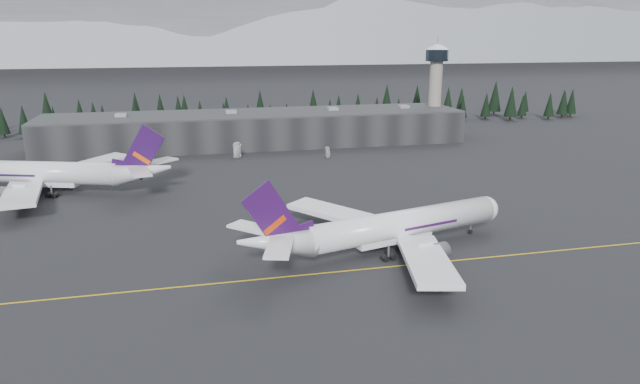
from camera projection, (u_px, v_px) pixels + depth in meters
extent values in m
plane|color=black|center=(345.00, 267.00, 105.65)|extent=(1400.00, 1400.00, 0.00)
cube|color=gold|center=(348.00, 271.00, 103.77)|extent=(400.00, 0.40, 0.02)
cube|color=black|center=(258.00, 129.00, 221.26)|extent=(160.00, 30.00, 12.00)
cube|color=#333335|center=(257.00, 113.00, 219.57)|extent=(160.00, 30.00, 0.60)
cylinder|color=gray|center=(435.00, 98.00, 238.09)|extent=(5.20, 5.20, 32.00)
cylinder|color=black|center=(437.00, 55.00, 233.48)|extent=(9.20, 9.20, 4.50)
cone|color=silver|center=(438.00, 47.00, 232.56)|extent=(10.00, 10.00, 2.00)
cube|color=black|center=(247.00, 113.00, 255.55)|extent=(360.00, 20.00, 15.00)
cylinder|color=white|center=(404.00, 224.00, 113.76)|extent=(42.68, 15.92, 5.56)
sphere|color=white|center=(485.00, 209.00, 123.30)|extent=(5.56, 5.56, 5.56)
cone|color=white|center=(276.00, 242.00, 101.11)|extent=(16.46, 9.23, 8.05)
cube|color=white|center=(344.00, 215.00, 123.93)|extent=(22.96, 24.19, 2.38)
cylinder|color=gray|center=(378.00, 225.00, 122.49)|extent=(6.71, 4.90, 3.52)
cube|color=white|center=(426.00, 260.00, 99.41)|extent=(13.35, 26.98, 2.38)
cylinder|color=gray|center=(433.00, 253.00, 106.67)|extent=(6.71, 4.90, 3.52)
cube|color=#310F46|center=(273.00, 218.00, 99.64)|extent=(11.49, 3.35, 13.80)
cube|color=red|center=(274.00, 225.00, 100.09)|extent=(4.51, 1.62, 3.40)
cube|color=white|center=(255.00, 228.00, 104.68)|extent=(10.10, 10.21, 0.46)
cube|color=white|center=(279.00, 247.00, 95.18)|extent=(6.77, 10.94, 0.46)
cylinder|color=black|center=(471.00, 228.00, 122.63)|extent=(0.46, 0.46, 2.78)
cylinder|color=black|center=(365.00, 240.00, 115.41)|extent=(0.46, 0.46, 2.78)
cylinder|color=black|center=(389.00, 253.00, 108.29)|extent=(0.46, 0.46, 2.78)
cylinder|color=silver|center=(34.00, 172.00, 154.14)|extent=(46.00, 20.65, 6.07)
cone|color=silver|center=(142.00, 171.00, 151.17)|extent=(18.03, 11.19, 8.78)
cube|color=silver|center=(22.00, 194.00, 138.99)|extent=(12.57, 29.26, 2.59)
cylinder|color=gray|center=(13.00, 194.00, 145.33)|extent=(7.46, 5.75, 3.84)
cube|color=silver|center=(84.00, 166.00, 169.06)|extent=(26.16, 25.32, 2.59)
cylinder|color=gray|center=(56.00, 175.00, 164.73)|extent=(7.46, 5.75, 3.84)
cube|color=#290E42|center=(142.00, 152.00, 149.75)|extent=(12.29, 4.58, 15.06)
cube|color=#E0480D|center=(142.00, 158.00, 150.17)|extent=(4.85, 2.12, 3.71)
cube|color=silver|center=(140.00, 172.00, 144.79)|extent=(6.64, 11.80, 0.51)
cube|color=silver|center=(157.00, 162.00, 156.43)|extent=(11.36, 10.76, 0.51)
cylinder|color=black|center=(52.00, 192.00, 150.22)|extent=(0.51, 0.51, 3.03)
cylinder|color=black|center=(69.00, 183.00, 158.95)|extent=(0.51, 0.51, 3.03)
imported|color=white|center=(237.00, 156.00, 198.04)|extent=(4.31, 6.34, 1.61)
imported|color=silver|center=(328.00, 156.00, 198.35)|extent=(4.40, 3.45, 1.40)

